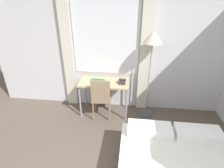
{
  "coord_description": "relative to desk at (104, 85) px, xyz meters",
  "views": [
    {
      "loc": [
        0.34,
        -0.85,
        2.38
      ],
      "look_at": [
        -0.01,
        2.06,
        0.93
      ],
      "focal_mm": 28.0,
      "sensor_mm": 36.0,
      "label": 1
    }
  ],
  "objects": [
    {
      "name": "telephone",
      "position": [
        0.39,
        -0.04,
        0.12
      ],
      "size": [
        0.15,
        0.17,
        0.1
      ],
      "color": "#2D2D2D",
      "rests_on": "desk"
    },
    {
      "name": "book",
      "position": [
        -0.14,
        -0.0,
        0.09
      ],
      "size": [
        0.3,
        0.17,
        0.02
      ],
      "rotation": [
        0.0,
        0.0,
        -0.03
      ],
      "color": "#33664C",
      "rests_on": "desk"
    },
    {
      "name": "desk",
      "position": [
        0.0,
        0.0,
        0.0
      ],
      "size": [
        1.06,
        0.54,
        0.78
      ],
      "color": "tan",
      "rests_on": "ground_plane"
    },
    {
      "name": "wall_back_with_window",
      "position": [
        0.21,
        0.35,
        0.65
      ],
      "size": [
        5.68,
        0.13,
        2.7
      ],
      "color": "silver",
      "rests_on": "ground_plane"
    },
    {
      "name": "desk_chair",
      "position": [
        -0.03,
        -0.22,
        -0.16
      ],
      "size": [
        0.44,
        0.44,
        0.94
      ],
      "rotation": [
        0.0,
        0.0,
        0.1
      ],
      "color": "#8C7259",
      "rests_on": "ground_plane"
    },
    {
      "name": "standing_lamp",
      "position": [
        0.94,
        0.04,
        0.86
      ],
      "size": [
        0.37,
        0.37,
        1.85
      ],
      "color": "#4C4C51",
      "rests_on": "ground_plane"
    }
  ]
}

